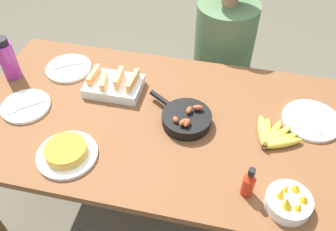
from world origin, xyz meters
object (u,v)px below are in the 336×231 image
empty_plate_far_left (69,68)px  fruit_bowl_mango (289,202)px  person_figure (220,74)px  empty_plate_near_front (311,120)px  banana_bunch (273,136)px  melon_tray (114,85)px  skillet (186,119)px  frittata_plate_center (67,152)px  water_bottle (8,59)px  empty_plate_far_right (26,106)px  hot_sauce_bottle (249,183)px

empty_plate_far_left → fruit_bowl_mango: fruit_bowl_mango is taller
person_figure → empty_plate_near_front: bearing=-52.5°
empty_plate_far_left → person_figure: (0.75, 0.47, -0.27)m
empty_plate_near_front → empty_plate_far_left: bearing=174.8°
banana_bunch → melon_tray: size_ratio=0.77×
fruit_bowl_mango → person_figure: 1.13m
skillet → person_figure: person_figure is taller
frittata_plate_center → water_bottle: bearing=138.7°
empty_plate_far_right → skillet: bearing=5.0°
empty_plate_far_left → person_figure: 0.93m
fruit_bowl_mango → hot_sauce_bottle: bearing=170.4°
melon_tray → skillet: size_ratio=0.86×
empty_plate_far_right → hot_sauce_bottle: bearing=-13.0°
banana_bunch → frittata_plate_center: frittata_plate_center is taller
banana_bunch → empty_plate_far_right: bearing=-177.2°
empty_plate_far_right → fruit_bowl_mango: (1.17, -0.26, 0.02)m
empty_plate_far_right → person_figure: person_figure is taller
banana_bunch → melon_tray: 0.76m
empty_plate_near_front → person_figure: bearing=127.5°
melon_tray → water_bottle: 0.54m
skillet → empty_plate_near_front: skillet is taller
empty_plate_near_front → hot_sauce_bottle: hot_sauce_bottle is taller
frittata_plate_center → empty_plate_near_front: bearing=23.0°
frittata_plate_center → empty_plate_far_left: bearing=113.0°
melon_tray → hot_sauce_bottle: hot_sauce_bottle is taller
skillet → frittata_plate_center: size_ratio=1.25×
person_figure → skillet: bearing=-97.8°
empty_plate_near_front → hot_sauce_bottle: (-0.26, -0.43, 0.06)m
hot_sauce_bottle → person_figure: (-0.19, 1.01, -0.33)m
empty_plate_far_right → fruit_bowl_mango: size_ratio=1.34×
melon_tray → empty_plate_near_front: (0.92, -0.01, -0.02)m
melon_tray → hot_sauce_bottle: (0.66, -0.44, 0.03)m
banana_bunch → skillet: skillet is taller
water_bottle → skillet: bearing=-8.3°
empty_plate_far_left → fruit_bowl_mango: (1.09, -0.56, 0.02)m
banana_bunch → hot_sauce_bottle: hot_sauce_bottle is taller
frittata_plate_center → empty_plate_far_left: 0.57m
empty_plate_near_front → hot_sauce_bottle: 0.50m
hot_sauce_bottle → banana_bunch: bearing=73.0°
skillet → fruit_bowl_mango: fruit_bowl_mango is taller
melon_tray → person_figure: bearing=50.3°
empty_plate_near_front → empty_plate_far_left: (-1.20, 0.11, 0.00)m
empty_plate_far_right → empty_plate_far_left: bearing=75.5°
empty_plate_near_front → person_figure: size_ratio=0.21×
frittata_plate_center → person_figure: bearing=61.9°
hot_sauce_bottle → skillet: bearing=133.5°
banana_bunch → person_figure: 0.82m
skillet → empty_plate_near_front: (0.54, 0.13, -0.02)m
frittata_plate_center → water_bottle: size_ratio=1.11×
melon_tray → empty_plate_far_right: size_ratio=1.18×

